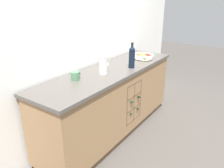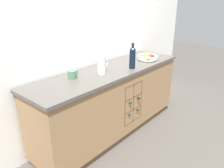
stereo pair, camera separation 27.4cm
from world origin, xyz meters
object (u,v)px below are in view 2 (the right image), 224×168
(fruit_bowl, at_px, (148,57))
(white_pitcher, at_px, (102,65))
(ceramic_mug, at_px, (72,75))
(standing_wine_bottle, at_px, (132,57))

(fruit_bowl, xyz_separation_m, white_pitcher, (-0.87, 0.07, 0.06))
(ceramic_mug, bearing_deg, standing_wine_bottle, -19.77)
(fruit_bowl, relative_size, ceramic_mug, 2.29)
(fruit_bowl, distance_m, white_pitcher, 0.87)
(fruit_bowl, height_order, standing_wine_bottle, standing_wine_bottle)
(white_pitcher, bearing_deg, standing_wine_bottle, -19.93)
(fruit_bowl, xyz_separation_m, ceramic_mug, (-1.20, 0.19, 0.00))
(white_pitcher, height_order, standing_wine_bottle, standing_wine_bottle)
(white_pitcher, height_order, ceramic_mug, white_pitcher)
(fruit_bowl, bearing_deg, white_pitcher, 175.54)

